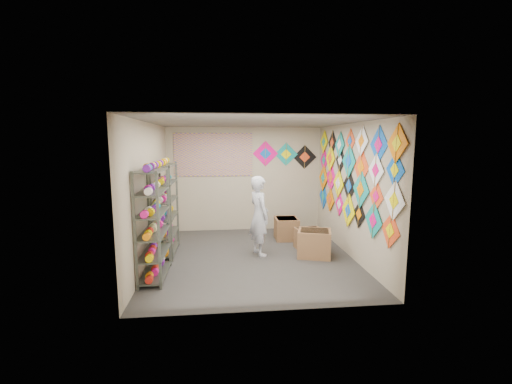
{
  "coord_description": "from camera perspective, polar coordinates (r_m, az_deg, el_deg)",
  "views": [
    {
      "loc": [
        -0.63,
        -6.68,
        2.35
      ],
      "look_at": [
        0.1,
        0.3,
        1.3
      ],
      "focal_mm": 24.0,
      "sensor_mm": 36.0,
      "label": 1
    }
  ],
  "objects": [
    {
      "name": "carton_a",
      "position": [
        7.17,
        9.67,
        -8.43
      ],
      "size": [
        0.79,
        0.71,
        0.55
      ],
      "primitive_type": "cube",
      "rotation": [
        0.0,
        0.0,
        -0.29
      ],
      "color": "brown",
      "rests_on": "ground"
    },
    {
      "name": "string_spools",
      "position": [
        6.71,
        -15.75,
        -3.03
      ],
      "size": [
        0.12,
        2.36,
        0.12
      ],
      "color": "#EF1489",
      "rests_on": "ground"
    },
    {
      "name": "shelf_rack_front",
      "position": [
        6.1,
        -16.74,
        -5.11
      ],
      "size": [
        0.4,
        1.1,
        1.9
      ],
      "primitive_type": "cube",
      "color": "#4C5147",
      "rests_on": "ground"
    },
    {
      "name": "ground",
      "position": [
        7.11,
        -0.56,
        -10.8
      ],
      "size": [
        4.5,
        4.5,
        0.0
      ],
      "primitive_type": "plane",
      "color": "#35312E"
    },
    {
      "name": "shopkeeper",
      "position": [
        7.05,
        0.53,
        -3.98
      ],
      "size": [
        0.85,
        0.78,
        1.65
      ],
      "primitive_type": "imported",
      "rotation": [
        0.0,
        0.0,
        1.92
      ],
      "color": "silver",
      "rests_on": "ground"
    },
    {
      "name": "carton_c",
      "position": [
        8.32,
        5.09,
        -6.09
      ],
      "size": [
        0.55,
        0.61,
        0.52
      ],
      "primitive_type": "cube",
      "rotation": [
        0.0,
        0.0,
        -0.03
      ],
      "color": "brown",
      "rests_on": "ground"
    },
    {
      "name": "room_walls",
      "position": [
        6.75,
        -0.58,
        2.51
      ],
      "size": [
        4.5,
        4.5,
        4.5
      ],
      "color": "tan",
      "rests_on": "ground"
    },
    {
      "name": "shelf_rack_back",
      "position": [
        7.36,
        -14.87,
        -2.75
      ],
      "size": [
        0.4,
        1.1,
        1.9
      ],
      "primitive_type": "cube",
      "color": "#4C5147",
      "rests_on": "ground"
    },
    {
      "name": "kite_wall_display",
      "position": [
        7.24,
        15.18,
        2.56
      ],
      "size": [
        0.05,
        4.25,
        2.04
      ],
      "color": "#ED481B",
      "rests_on": "room_walls"
    },
    {
      "name": "poster",
      "position": [
        8.92,
        -7.09,
        6.19
      ],
      "size": [
        2.0,
        0.01,
        1.1
      ],
      "primitive_type": "cube",
      "color": "#704697",
      "rests_on": "room_walls"
    },
    {
      "name": "back_wall_kites",
      "position": [
        9.08,
        4.82,
        6.17
      ],
      "size": [
        1.7,
        0.02,
        0.75
      ],
      "color": "#EE057D",
      "rests_on": "room_walls"
    },
    {
      "name": "carton_b",
      "position": [
        7.65,
        8.81,
        -7.72
      ],
      "size": [
        0.61,
        0.52,
        0.45
      ],
      "primitive_type": "cube",
      "rotation": [
        0.0,
        0.0,
        0.13
      ],
      "color": "brown",
      "rests_on": "ground"
    }
  ]
}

